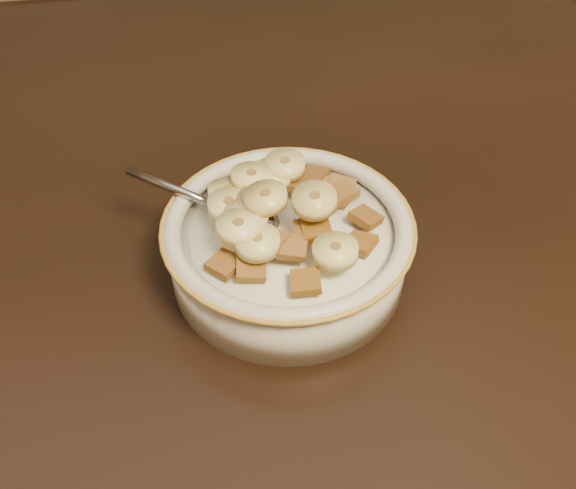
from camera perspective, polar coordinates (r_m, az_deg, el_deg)
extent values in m
cube|color=black|center=(1.40, -8.85, 14.54)|extent=(0.41, 0.41, 0.84)
cylinder|color=silver|center=(0.48, 0.00, -0.74)|extent=(0.18, 0.18, 0.04)
cylinder|color=white|center=(0.47, 0.00, 1.08)|extent=(0.15, 0.15, 0.00)
ellipsoid|color=gray|center=(0.47, -3.23, 2.26)|extent=(0.05, 0.05, 0.01)
cube|color=brown|center=(0.44, -1.46, 0.35)|extent=(0.03, 0.03, 0.01)
cube|color=#885E18|center=(0.50, -3.81, 4.82)|extent=(0.03, 0.03, 0.01)
cube|color=brown|center=(0.50, 4.77, 5.08)|extent=(0.03, 0.03, 0.01)
cube|color=brown|center=(0.45, 6.43, 0.09)|extent=(0.03, 0.03, 0.01)
cube|color=brown|center=(0.49, 4.83, 4.63)|extent=(0.03, 0.03, 0.01)
cube|color=brown|center=(0.44, -5.66, -1.76)|extent=(0.03, 0.03, 0.01)
cube|color=#96582A|center=(0.47, -2.01, 4.03)|extent=(0.02, 0.02, 0.01)
cube|color=#8D601D|center=(0.42, 1.58, -3.33)|extent=(0.02, 0.02, 0.01)
cube|color=#9A6834|center=(0.50, -3.32, 5.06)|extent=(0.02, 0.02, 0.01)
cube|color=brown|center=(0.49, -1.87, 4.96)|extent=(0.02, 0.02, 0.01)
cube|color=brown|center=(0.49, 4.17, 4.30)|extent=(0.03, 0.03, 0.01)
cube|color=#9D5C2A|center=(0.45, 1.77, 1.27)|extent=(0.02, 0.02, 0.01)
cube|color=brown|center=(0.43, -3.30, -2.07)|extent=(0.02, 0.02, 0.01)
cube|color=brown|center=(0.47, 6.92, 2.40)|extent=(0.03, 0.03, 0.01)
cube|color=brown|center=(0.49, 4.48, 4.38)|extent=(0.03, 0.03, 0.01)
cube|color=brown|center=(0.45, 2.51, 1.45)|extent=(0.02, 0.02, 0.01)
cube|color=brown|center=(0.51, 2.29, 6.10)|extent=(0.03, 0.03, 0.01)
cube|color=#9D692F|center=(0.44, 0.37, -0.23)|extent=(0.02, 0.02, 0.01)
cube|color=brown|center=(0.47, -2.82, 4.21)|extent=(0.02, 0.02, 0.01)
cube|color=brown|center=(0.49, 1.34, 5.27)|extent=(0.03, 0.03, 0.01)
cube|color=brown|center=(0.50, 4.13, 5.00)|extent=(0.02, 0.02, 0.01)
cube|color=brown|center=(0.49, -5.87, 4.61)|extent=(0.02, 0.02, 0.01)
cylinder|color=#C8BC83|center=(0.45, -3.70, 2.51)|extent=(0.03, 0.03, 0.01)
cylinder|color=#EDE496|center=(0.43, 4.22, -0.59)|extent=(0.04, 0.04, 0.01)
cylinder|color=beige|center=(0.47, -3.25, 5.95)|extent=(0.03, 0.03, 0.01)
cylinder|color=#CEBE82|center=(0.45, -2.49, 4.08)|extent=(0.04, 0.04, 0.02)
cylinder|color=beige|center=(0.47, -5.28, 4.56)|extent=(0.04, 0.04, 0.02)
cylinder|color=#FFEF96|center=(0.43, -4.39, 1.55)|extent=(0.04, 0.04, 0.01)
cylinder|color=#F0E697|center=(0.43, -2.74, 0.19)|extent=(0.03, 0.03, 0.01)
cylinder|color=#F9DD83|center=(0.45, -2.01, 4.15)|extent=(0.04, 0.04, 0.01)
cylinder|color=#FBEC8F|center=(0.49, -0.28, 7.06)|extent=(0.03, 0.03, 0.01)
cylinder|color=#FDE9A6|center=(0.44, -4.50, 1.21)|extent=(0.03, 0.03, 0.01)
cylinder|color=#F7E487|center=(0.46, -5.25, 3.46)|extent=(0.03, 0.03, 0.01)
cylinder|color=tan|center=(0.44, 2.37, 3.93)|extent=(0.04, 0.04, 0.02)
cylinder|color=#E3D171|center=(0.49, -1.33, 6.25)|extent=(0.03, 0.03, 0.01)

